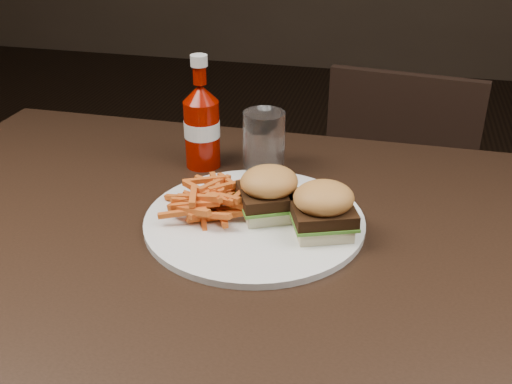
% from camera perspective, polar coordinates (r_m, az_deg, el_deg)
% --- Properties ---
extents(dining_table, '(1.20, 0.80, 0.04)m').
position_cam_1_polar(dining_table, '(0.93, -3.01, -4.46)').
color(dining_table, black).
rests_on(dining_table, ground).
extents(chair_far, '(0.42, 0.42, 0.04)m').
position_cam_1_polar(chair_far, '(1.72, 13.63, -0.45)').
color(chair_far, black).
rests_on(chair_far, ground).
extents(plate, '(0.34, 0.34, 0.01)m').
position_cam_1_polar(plate, '(0.92, -0.15, -2.75)').
color(plate, white).
rests_on(plate, dining_table).
extents(sandwich_half_a, '(0.10, 0.10, 0.02)m').
position_cam_1_polar(sandwich_half_a, '(0.92, 1.23, -1.59)').
color(sandwich_half_a, '#F1E5BA').
rests_on(sandwich_half_a, plate).
extents(sandwich_half_b, '(0.10, 0.10, 0.02)m').
position_cam_1_polar(sandwich_half_b, '(0.88, 6.31, -3.22)').
color(sandwich_half_b, '#F7E5B8').
rests_on(sandwich_half_b, plate).
extents(fries_pile, '(0.15, 0.15, 0.05)m').
position_cam_1_polar(fries_pile, '(0.93, -4.56, -0.68)').
color(fries_pile, '#C6572F').
rests_on(fries_pile, plate).
extents(ketchup_bottle, '(0.08, 0.08, 0.13)m').
position_cam_1_polar(ketchup_bottle, '(1.09, -5.14, 5.42)').
color(ketchup_bottle, '#7F0B00').
rests_on(ketchup_bottle, dining_table).
extents(tumbler, '(0.08, 0.08, 0.12)m').
position_cam_1_polar(tumbler, '(1.06, 0.75, 4.63)').
color(tumbler, white).
rests_on(tumbler, dining_table).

